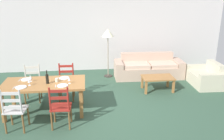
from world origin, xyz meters
TOP-DOWN VIEW (x-y plane):
  - ground_plane at (0.00, 0.00)m, footprint 9.60×9.60m
  - wall_far at (0.00, 3.30)m, footprint 9.60×0.16m
  - dining_table at (-1.29, -0.01)m, footprint 1.90×0.96m
  - dining_chair_near_left at (-1.77, -0.77)m, footprint 0.45×0.43m
  - dining_chair_near_right at (-0.86, -0.75)m, footprint 0.44×0.42m
  - dining_chair_far_left at (-1.72, 0.71)m, footprint 0.44×0.42m
  - dining_chair_far_right at (-0.84, 0.72)m, footprint 0.43×0.41m
  - dinner_plate_near_left at (-1.74, -0.26)m, footprint 0.24×0.24m
  - fork_near_left at (-1.89, -0.26)m, footprint 0.03×0.17m
  - dinner_plate_near_right at (-0.84, -0.26)m, footprint 0.24×0.24m
  - fork_near_right at (-0.99, -0.26)m, footprint 0.03×0.17m
  - dinner_plate_far_left at (-1.74, 0.24)m, footprint 0.24×0.24m
  - fork_far_left at (-1.89, 0.24)m, footprint 0.03×0.17m
  - dinner_plate_far_right at (-0.84, 0.24)m, footprint 0.24×0.24m
  - fork_far_right at (-0.99, 0.24)m, footprint 0.02×0.17m
  - wine_bottle at (-1.20, -0.06)m, footprint 0.07×0.07m
  - wine_glass_near_left at (-1.58, -0.14)m, footprint 0.06×0.06m
  - wine_glass_near_right at (-0.70, -0.13)m, footprint 0.06×0.06m
  - wine_glass_far_left at (-1.61, 0.11)m, footprint 0.06×0.06m
  - coffee_cup_primary at (-1.00, 0.01)m, footprint 0.07×0.07m
  - couch at (1.79, 2.21)m, footprint 2.30×0.85m
  - coffee_table at (1.76, 0.99)m, footprint 0.90×0.56m
  - armchair_upholstered at (3.41, 1.24)m, footprint 0.84×1.19m
  - standing_lamp at (0.44, 2.39)m, footprint 0.40×0.40m

SIDE VIEW (x-z plane):
  - ground_plane at x=0.00m, z-range -0.02..0.00m
  - armchair_upholstered at x=3.41m, z-range -0.11..0.61m
  - couch at x=1.79m, z-range -0.11..0.69m
  - coffee_table at x=1.76m, z-range 0.15..0.57m
  - dining_chair_near_left at x=-1.77m, z-range 0.00..0.96m
  - dining_chair_near_right at x=-0.86m, z-range 0.00..0.96m
  - dining_chair_far_left at x=-1.72m, z-range 0.00..0.96m
  - dining_chair_far_right at x=-0.84m, z-range 0.00..0.96m
  - dining_table at x=-1.29m, z-range 0.29..1.04m
  - fork_near_left at x=-1.89m, z-range 0.75..0.76m
  - fork_near_right at x=-0.99m, z-range 0.75..0.76m
  - fork_far_left at x=-1.89m, z-range 0.75..0.76m
  - fork_far_right at x=-0.99m, z-range 0.75..0.76m
  - dinner_plate_near_left at x=-1.74m, z-range 0.75..0.77m
  - dinner_plate_near_right at x=-0.84m, z-range 0.75..0.77m
  - dinner_plate_far_left at x=-1.74m, z-range 0.75..0.77m
  - dinner_plate_far_right at x=-0.84m, z-range 0.75..0.77m
  - coffee_cup_primary at x=-1.00m, z-range 0.75..0.84m
  - wine_glass_near_left at x=-1.58m, z-range 0.78..0.94m
  - wine_glass_near_right at x=-0.70m, z-range 0.78..0.94m
  - wine_glass_far_left at x=-1.61m, z-range 0.78..0.94m
  - wine_bottle at x=-1.20m, z-range 0.71..1.03m
  - wall_far at x=0.00m, z-range 0.00..2.70m
  - standing_lamp at x=0.44m, z-range 0.59..2.23m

